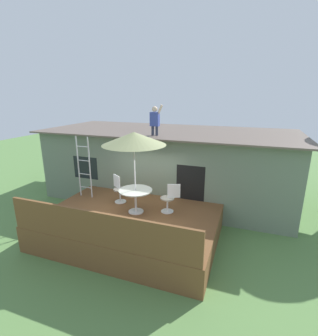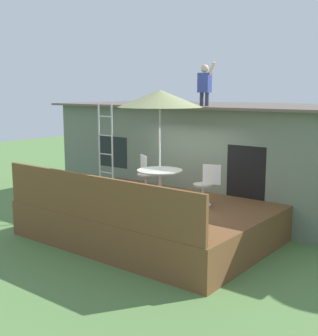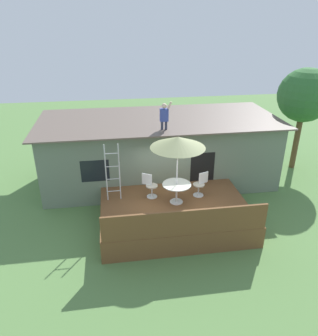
{
  "view_description": "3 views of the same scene",
  "coord_description": "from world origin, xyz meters",
  "px_view_note": "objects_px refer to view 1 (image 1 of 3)",
  "views": [
    {
      "loc": [
        3.29,
        -6.54,
        4.38
      ],
      "look_at": [
        0.49,
        1.14,
        2.0
      ],
      "focal_mm": 26.99,
      "sensor_mm": 36.0,
      "label": 1
    },
    {
      "loc": [
        6.23,
        -7.83,
        3.32
      ],
      "look_at": [
        -0.2,
        0.42,
        1.51
      ],
      "focal_mm": 47.83,
      "sensor_mm": 36.0,
      "label": 2
    },
    {
      "loc": [
        -2.08,
        -10.09,
        7.06
      ],
      "look_at": [
        -0.46,
        0.62,
        1.97
      ],
      "focal_mm": 35.02,
      "sensor_mm": 36.0,
      "label": 3
    }
  ],
  "objects_px": {
    "person_figure": "(155,119)",
    "patio_chair_right": "(170,198)",
    "patio_table": "(136,195)",
    "patio_umbrella": "(134,139)",
    "step_ladder": "(84,167)",
    "patio_chair_left": "(119,189)"
  },
  "relations": [
    {
      "from": "patio_umbrella",
      "to": "patio_table",
      "type": "bearing_deg",
      "value": -143.13
    },
    {
      "from": "patio_table",
      "to": "step_ladder",
      "type": "bearing_deg",
      "value": 166.44
    },
    {
      "from": "patio_table",
      "to": "person_figure",
      "type": "distance_m",
      "value": 2.97
    },
    {
      "from": "patio_table",
      "to": "patio_chair_right",
      "type": "relative_size",
      "value": 1.13
    },
    {
      "from": "patio_table",
      "to": "patio_umbrella",
      "type": "bearing_deg",
      "value": 36.87
    },
    {
      "from": "person_figure",
      "to": "patio_chair_right",
      "type": "xyz_separation_m",
      "value": [
        1.12,
        -1.66,
        -2.28
      ]
    },
    {
      "from": "patio_umbrella",
      "to": "patio_chair_right",
      "type": "xyz_separation_m",
      "value": [
        0.99,
        0.39,
        -1.89
      ]
    },
    {
      "from": "patio_table",
      "to": "patio_chair_left",
      "type": "relative_size",
      "value": 1.13
    },
    {
      "from": "step_ladder",
      "to": "patio_chair_right",
      "type": "xyz_separation_m",
      "value": [
        3.24,
        -0.16,
        -0.64
      ]
    },
    {
      "from": "patio_table",
      "to": "person_figure",
      "type": "height_order",
      "value": "person_figure"
    },
    {
      "from": "patio_table",
      "to": "patio_chair_right",
      "type": "height_order",
      "value": "patio_chair_right"
    },
    {
      "from": "person_figure",
      "to": "patio_chair_left",
      "type": "bearing_deg",
      "value": -117.5
    },
    {
      "from": "step_ladder",
      "to": "person_figure",
      "type": "height_order",
      "value": "person_figure"
    },
    {
      "from": "patio_umbrella",
      "to": "step_ladder",
      "type": "xyz_separation_m",
      "value": [
        -2.25,
        0.54,
        -1.25
      ]
    },
    {
      "from": "step_ladder",
      "to": "patio_chair_right",
      "type": "bearing_deg",
      "value": -2.74
    },
    {
      "from": "patio_table",
      "to": "patio_umbrella",
      "type": "distance_m",
      "value": 1.76
    },
    {
      "from": "patio_table",
      "to": "patio_chair_left",
      "type": "height_order",
      "value": "patio_chair_left"
    },
    {
      "from": "person_figure",
      "to": "patio_chair_right",
      "type": "height_order",
      "value": "person_figure"
    },
    {
      "from": "patio_umbrella",
      "to": "patio_chair_left",
      "type": "height_order",
      "value": "patio_umbrella"
    },
    {
      "from": "person_figure",
      "to": "patio_table",
      "type": "bearing_deg",
      "value": -86.55
    },
    {
      "from": "patio_chair_right",
      "to": "patio_chair_left",
      "type": "bearing_deg",
      "value": -26.51
    },
    {
      "from": "step_ladder",
      "to": "patio_chair_right",
      "type": "distance_m",
      "value": 3.31
    }
  ]
}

